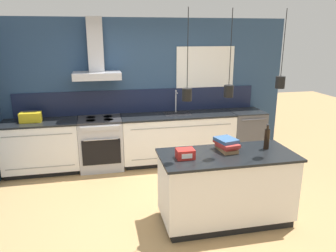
{
  "coord_description": "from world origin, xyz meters",
  "views": [
    {
      "loc": [
        -0.74,
        -3.93,
        2.34
      ],
      "look_at": [
        0.21,
        0.49,
        1.05
      ],
      "focal_mm": 35.0,
      "sensor_mm": 36.0,
      "label": 1
    }
  ],
  "objects_px": {
    "book_stack": "(227,144)",
    "dishwasher": "(245,134)",
    "oven_range": "(101,143)",
    "bottle_on_island": "(267,139)",
    "yellow_toolbox": "(31,117)",
    "red_supply_box": "(185,154)"
  },
  "relations": [
    {
      "from": "book_stack",
      "to": "dishwasher",
      "type": "bearing_deg",
      "value": 58.8
    },
    {
      "from": "oven_range",
      "to": "book_stack",
      "type": "xyz_separation_m",
      "value": [
        1.54,
        -1.98,
        0.54
      ]
    },
    {
      "from": "oven_range",
      "to": "bottle_on_island",
      "type": "distance_m",
      "value": 2.95
    },
    {
      "from": "yellow_toolbox",
      "to": "red_supply_box",
      "type": "bearing_deg",
      "value": -45.61
    },
    {
      "from": "red_supply_box",
      "to": "dishwasher",
      "type": "bearing_deg",
      "value": 50.18
    },
    {
      "from": "oven_range",
      "to": "red_supply_box",
      "type": "xyz_separation_m",
      "value": [
        0.97,
        -2.13,
        0.51
      ]
    },
    {
      "from": "oven_range",
      "to": "dishwasher",
      "type": "distance_m",
      "value": 2.74
    },
    {
      "from": "dishwasher",
      "to": "oven_range",
      "type": "bearing_deg",
      "value": -179.91
    },
    {
      "from": "red_supply_box",
      "to": "yellow_toolbox",
      "type": "bearing_deg",
      "value": 134.39
    },
    {
      "from": "red_supply_box",
      "to": "yellow_toolbox",
      "type": "height_order",
      "value": "yellow_toolbox"
    },
    {
      "from": "dishwasher",
      "to": "bottle_on_island",
      "type": "height_order",
      "value": "bottle_on_island"
    },
    {
      "from": "dishwasher",
      "to": "book_stack",
      "type": "distance_m",
      "value": 2.38
    },
    {
      "from": "red_supply_box",
      "to": "yellow_toolbox",
      "type": "distance_m",
      "value": 2.98
    },
    {
      "from": "oven_range",
      "to": "bottle_on_island",
      "type": "height_order",
      "value": "bottle_on_island"
    },
    {
      "from": "oven_range",
      "to": "bottle_on_island",
      "type": "bearing_deg",
      "value": -44.35
    },
    {
      "from": "dishwasher",
      "to": "yellow_toolbox",
      "type": "bearing_deg",
      "value": 180.0
    },
    {
      "from": "book_stack",
      "to": "yellow_toolbox",
      "type": "distance_m",
      "value": 3.32
    },
    {
      "from": "oven_range",
      "to": "red_supply_box",
      "type": "relative_size",
      "value": 4.31
    },
    {
      "from": "bottle_on_island",
      "to": "red_supply_box",
      "type": "distance_m",
      "value": 1.11
    },
    {
      "from": "bottle_on_island",
      "to": "book_stack",
      "type": "height_order",
      "value": "bottle_on_island"
    },
    {
      "from": "oven_range",
      "to": "yellow_toolbox",
      "type": "distance_m",
      "value": 1.24
    },
    {
      "from": "book_stack",
      "to": "bottle_on_island",
      "type": "bearing_deg",
      "value": -4.67
    }
  ]
}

